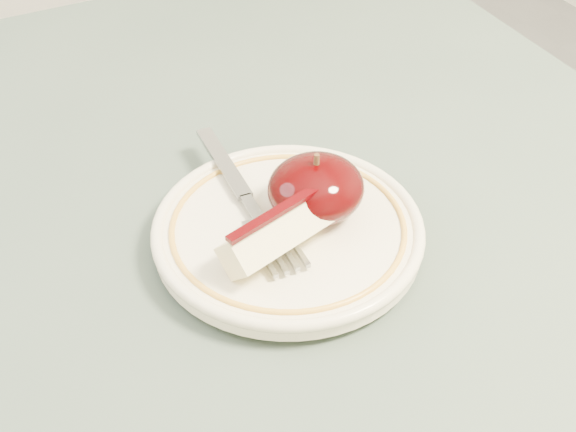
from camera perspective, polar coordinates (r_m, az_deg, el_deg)
name	(u,v)px	position (r m, az deg, el deg)	size (l,w,h in m)	color
table	(177,369)	(0.62, -7.92, -10.76)	(0.90, 0.90, 0.75)	brown
plate	(288,231)	(0.57, 0.00, -1.06)	(0.19, 0.19, 0.02)	beige
apple_half	(316,188)	(0.57, 1.99, 1.98)	(0.07, 0.07, 0.05)	black
apple_wedge	(276,234)	(0.54, -0.87, -1.26)	(0.09, 0.06, 0.04)	beige
fork	(246,198)	(0.59, -3.00, 1.29)	(0.03, 0.18, 0.00)	gray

